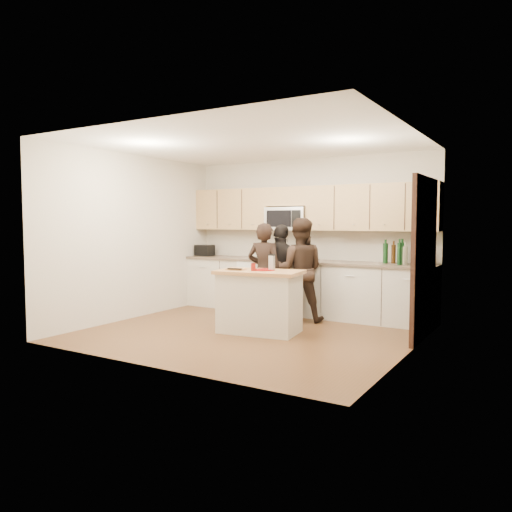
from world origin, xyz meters
The scene contains 21 objects.
floor centered at (0.00, 0.00, 0.00)m, with size 4.50×4.50×0.00m, color brown.
room_shell centered at (0.00, 0.00, 1.73)m, with size 4.52×4.02×2.71m.
back_cabinetry centered at (0.00, 1.69, 0.47)m, with size 4.50×0.66×0.94m.
upper_cabinetry centered at (0.03, 1.83, 1.84)m, with size 4.50×0.33×0.75m.
microwave centered at (-0.31, 1.80, 1.65)m, with size 0.76×0.41×0.40m.
doorway centered at (2.23, 0.90, 1.16)m, with size 0.06×1.25×2.20m.
framed_picture centered at (1.95, 1.98, 1.28)m, with size 0.30×0.03×0.38m.
dish_towel centered at (-0.95, 1.50, 0.80)m, with size 0.34×0.60×0.48m.
island centered at (0.10, 0.10, 0.45)m, with size 1.29×0.86×0.90m.
red_plate centered at (0.15, 0.14, 0.91)m, with size 0.31×0.31×0.02m, color #9B130E.
box_grater centered at (0.27, 0.16, 1.03)m, with size 0.09×0.06×0.22m.
drink_glass centered at (0.07, -0.02, 0.96)m, with size 0.07×0.07×0.11m, color maroon.
cutting_board centered at (-0.23, 0.00, 0.91)m, with size 0.26×0.20×0.02m, color tan.
tongs centered at (-0.19, -0.09, 0.93)m, with size 0.23×0.03×0.02m, color black.
knife centered at (-0.16, -0.08, 0.92)m, with size 0.18×0.02×0.01m, color silver.
toaster centered at (-2.05, 1.67, 1.05)m, with size 0.32×0.24×0.22m.
bottle_cluster centered at (1.74, 1.71, 1.12)m, with size 0.67×0.31×0.40m.
orchid centered at (1.99, 1.72, 1.20)m, with size 0.28×0.23×0.51m, color #387D32.
woman_left centered at (-0.27, 0.88, 0.79)m, with size 0.58×0.38×1.58m, color black.
woman_center centered at (0.24, 1.13, 0.83)m, with size 0.80×0.63×1.66m, color black.
woman_right centered at (-0.09, 1.13, 0.78)m, with size 0.91×0.38×1.56m, color black.
Camera 1 is at (3.73, -6.03, 1.61)m, focal length 35.00 mm.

